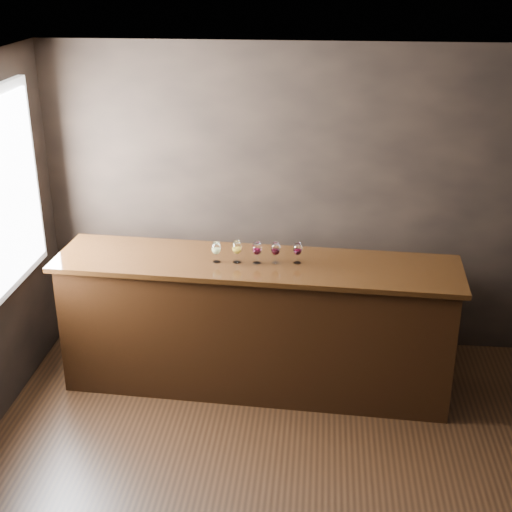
# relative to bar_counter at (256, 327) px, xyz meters

# --- Properties ---
(ground) EXTENTS (5.00, 5.00, 0.00)m
(ground) POSITION_rel_bar_counter_xyz_m (0.51, -1.40, -0.56)
(ground) COLOR black
(ground) RESTS_ON ground
(room_shell) EXTENTS (5.02, 4.52, 2.81)m
(room_shell) POSITION_rel_bar_counter_xyz_m (0.27, -1.29, 1.25)
(room_shell) COLOR black
(room_shell) RESTS_ON ground
(bar_counter) EXTENTS (3.23, 0.86, 1.12)m
(bar_counter) POSITION_rel_bar_counter_xyz_m (0.00, 0.00, 0.00)
(bar_counter) COLOR black
(bar_counter) RESTS_ON ground
(bar_top) EXTENTS (3.34, 0.94, 0.04)m
(bar_top) POSITION_rel_bar_counter_xyz_m (0.00, 0.00, 0.58)
(bar_top) COLOR black
(bar_top) RESTS_ON bar_counter
(back_bar_shelf) EXTENTS (2.55, 0.40, 0.92)m
(back_bar_shelf) POSITION_rel_bar_counter_xyz_m (-0.01, 0.63, -0.10)
(back_bar_shelf) COLOR black
(back_bar_shelf) RESTS_ON ground
(glass_white) EXTENTS (0.07, 0.07, 0.17)m
(glass_white) POSITION_rel_bar_counter_xyz_m (-0.32, -0.04, 0.72)
(glass_white) COLOR white
(glass_white) RESTS_ON bar_top
(glass_amber) EXTENTS (0.08, 0.08, 0.18)m
(glass_amber) POSITION_rel_bar_counter_xyz_m (-0.15, -0.02, 0.73)
(glass_amber) COLOR white
(glass_amber) RESTS_ON bar_top
(glass_red_a) EXTENTS (0.08, 0.08, 0.18)m
(glass_red_a) POSITION_rel_bar_counter_xyz_m (0.01, -0.03, 0.72)
(glass_red_a) COLOR white
(glass_red_a) RESTS_ON bar_top
(glass_red_b) EXTENTS (0.07, 0.07, 0.18)m
(glass_red_b) POSITION_rel_bar_counter_xyz_m (0.16, -0.01, 0.72)
(glass_red_b) COLOR white
(glass_red_b) RESTS_ON bar_top
(glass_red_c) EXTENTS (0.07, 0.07, 0.17)m
(glass_red_c) POSITION_rel_bar_counter_xyz_m (0.34, 0.01, 0.72)
(glass_red_c) COLOR white
(glass_red_c) RESTS_ON bar_top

